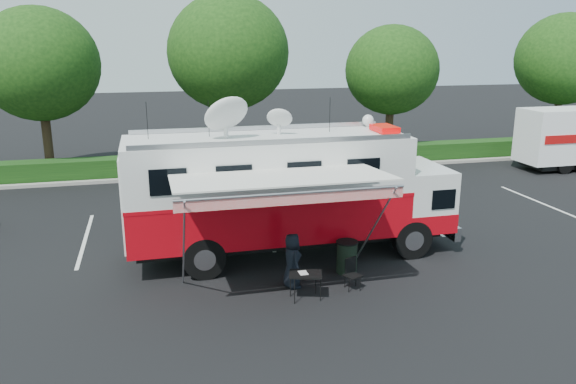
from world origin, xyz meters
The scene contains 9 objects.
ground_plane centered at (0.00, 0.00, 0.00)m, with size 120.00×120.00×0.00m, color black.
back_border centered at (1.14, 12.90, 5.00)m, with size 60.00×6.14×8.87m.
stall_lines centered at (-0.50, 3.00, 0.00)m, with size 24.12×5.50×0.01m.
command_truck centered at (-0.09, 0.00, 2.08)m, with size 10.10×2.78×4.85m.
awning centered at (-0.99, -2.88, 3.13)m, with size 5.51×2.83×3.33m.
person centered at (-0.61, -2.39, 0.00)m, with size 0.75×0.49×1.54m, color black.
folding_table centered at (-0.45, -3.19, 0.67)m, with size 0.98×0.81×0.72m.
folding_chair centered at (0.95, -2.84, 0.50)m, with size 0.53×0.57×0.85m.
trash_bin centered at (1.18, -1.81, 0.48)m, with size 0.64×0.64×0.96m.
Camera 1 is at (-4.15, -16.14, 6.56)m, focal length 35.00 mm.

